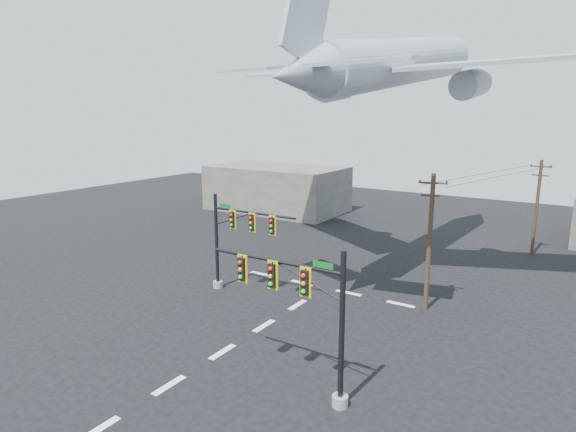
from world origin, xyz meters
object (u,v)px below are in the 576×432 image
Objects in this scene: utility_pole_b at (537,206)px; airliner at (400,63)px; signal_mast_far at (234,239)px; signal_mast_near at (306,312)px; utility_pole_a at (430,240)px.

airliner is at bearing -126.08° from utility_pole_b.
airliner is (7.50, 11.97, 12.80)m from signal_mast_far.
signal_mast_far is 28.51m from utility_pole_b.
utility_pole_b is 18.98m from airliner.
signal_mast_near is 0.22× the size of airliner.
signal_mast_far is 0.22× the size of airliner.
signal_mast_near is 13.30m from utility_pole_a.
airliner is (-5.33, 7.42, 12.07)m from utility_pole_a.
signal_mast_far is 0.82× the size of utility_pole_b.
airliner is (-9.84, -10.65, 12.25)m from utility_pole_b.
utility_pole_b reaches higher than signal_mast_near.
utility_pole_b is at bearing 52.52° from signal_mast_far.
airliner reaches higher than utility_pole_b.
signal_mast_near is 0.84× the size of utility_pole_b.
signal_mast_near is 0.81× the size of utility_pole_a.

